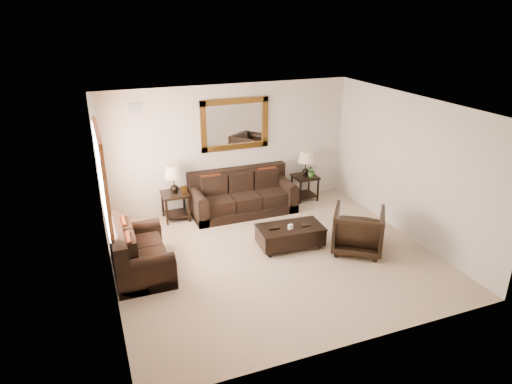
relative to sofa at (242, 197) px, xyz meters
name	(u,v)px	position (x,y,z in m)	size (l,w,h in m)	color
room	(275,186)	(-0.13, -2.06, 1.02)	(5.51, 5.01, 2.71)	gray
window	(103,178)	(-2.83, -1.16, 1.22)	(0.07, 1.96, 1.66)	white
mirror	(235,124)	(0.00, 0.40, 1.52)	(1.50, 0.06, 1.10)	#462F0E
air_vent	(135,108)	(-2.03, 0.42, 2.02)	(0.25, 0.02, 0.18)	#999999
sofa	(242,197)	(0.00, 0.00, 0.00)	(2.22, 0.96, 0.91)	black
loveseat	(137,255)	(-2.46, -1.70, -0.01)	(0.91, 1.53, 0.86)	black
end_table_left	(174,185)	(-1.43, 0.13, 0.45)	(0.54, 0.54, 1.19)	black
end_table_right	(306,168)	(1.59, 0.14, 0.43)	(0.53, 0.53, 1.16)	black
coffee_table	(290,234)	(0.29, -1.83, -0.07)	(1.24, 0.72, 0.51)	black
armchair	(358,228)	(1.38, -2.40, 0.12)	(0.87, 0.82, 0.90)	black
potted_plant	(312,172)	(1.70, 0.04, 0.35)	(0.26, 0.28, 0.22)	#2A581E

